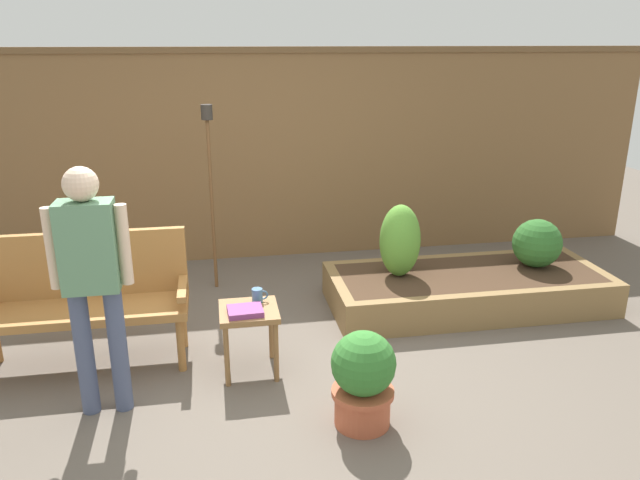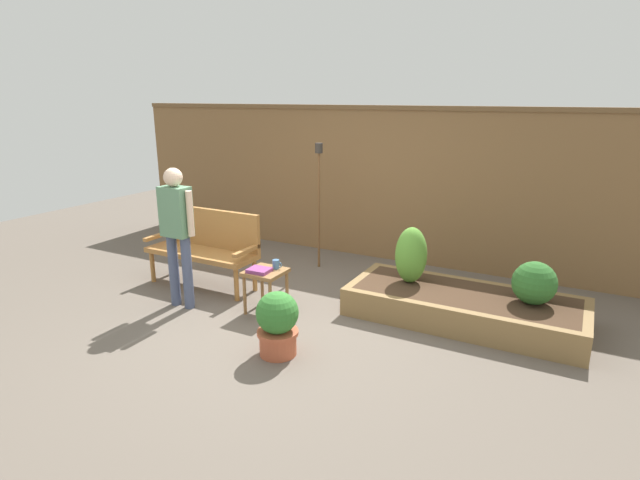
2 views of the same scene
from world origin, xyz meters
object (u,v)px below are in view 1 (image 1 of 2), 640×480
object	(u,v)px
potted_boxwood	(363,377)
shrub_near_bench	(400,241)
side_table	(249,320)
book_on_table	(245,311)
shrub_far_corner	(537,243)
cup_on_table	(258,295)
person_by_bench	(92,272)
garden_bench	(83,290)
tiki_torch	(210,165)

from	to	relation	value
potted_boxwood	shrub_near_bench	distance (m)	1.77
side_table	book_on_table	xyz separation A→B (m)	(-0.03, -0.07, 0.10)
side_table	shrub_far_corner	xyz separation A→B (m)	(2.60, 0.86, 0.12)
cup_on_table	book_on_table	bearing A→B (deg)	-119.24
shrub_far_corner	side_table	bearing A→B (deg)	-161.71
shrub_near_bench	shrub_far_corner	xyz separation A→B (m)	(1.26, -0.00, -0.10)
cup_on_table	potted_boxwood	xyz separation A→B (m)	(0.55, -0.84, -0.21)
side_table	potted_boxwood	xyz separation A→B (m)	(0.63, -0.74, -0.08)
shrub_near_bench	book_on_table	bearing A→B (deg)	-145.59
side_table	book_on_table	bearing A→B (deg)	-109.97
side_table	shrub_near_bench	xyz separation A→B (m)	(1.33, 0.86, 0.21)
person_by_bench	side_table	bearing A→B (deg)	18.69
garden_bench	side_table	world-z (taller)	garden_bench
side_table	shrub_far_corner	world-z (taller)	shrub_far_corner
book_on_table	potted_boxwood	bearing A→B (deg)	-48.70
side_table	garden_bench	bearing A→B (deg)	161.85
book_on_table	shrub_near_bench	world-z (taller)	shrub_near_bench
shrub_near_bench	potted_boxwood	bearing A→B (deg)	-113.93
shrub_near_bench	side_table	bearing A→B (deg)	-147.23
tiki_torch	potted_boxwood	bearing A→B (deg)	-70.30
cup_on_table	book_on_table	distance (m)	0.20
book_on_table	tiki_torch	bearing A→B (deg)	93.16
side_table	cup_on_table	size ratio (longest dim) A/B	4.18
book_on_table	shrub_far_corner	world-z (taller)	shrub_far_corner
book_on_table	garden_bench	bearing A→B (deg)	154.89
cup_on_table	shrub_near_bench	xyz separation A→B (m)	(1.26, 0.76, 0.08)
potted_boxwood	tiki_torch	bearing A→B (deg)	109.70
shrub_far_corner	shrub_near_bench	bearing A→B (deg)	180.00
garden_bench	cup_on_table	size ratio (longest dim) A/B	12.54
cup_on_table	tiki_torch	bearing A→B (deg)	100.78
garden_bench	book_on_table	world-z (taller)	garden_bench
book_on_table	shrub_far_corner	distance (m)	2.79
shrub_near_bench	person_by_bench	size ratio (longest dim) A/B	0.40
book_on_table	tiki_torch	world-z (taller)	tiki_torch
potted_boxwood	shrub_far_corner	world-z (taller)	shrub_far_corner
potted_boxwood	tiki_torch	xyz separation A→B (m)	(-0.84, 2.35, 0.84)
shrub_near_bench	tiki_torch	distance (m)	1.81
book_on_table	potted_boxwood	size ratio (longest dim) A/B	0.38
shrub_near_bench	tiki_torch	xyz separation A→B (m)	(-1.55, 0.75, 0.55)
garden_bench	potted_boxwood	size ratio (longest dim) A/B	2.38
garden_bench	shrub_far_corner	world-z (taller)	garden_bench
side_table	cup_on_table	bearing A→B (deg)	55.02
cup_on_table	potted_boxwood	distance (m)	1.03
cup_on_table	person_by_bench	bearing A→B (deg)	-157.34
tiki_torch	book_on_table	bearing A→B (deg)	-83.63
side_table	person_by_bench	bearing A→B (deg)	-161.31
book_on_table	shrub_near_bench	bearing A→B (deg)	31.20
cup_on_table	shrub_near_bench	bearing A→B (deg)	30.91
side_table	person_by_bench	world-z (taller)	person_by_bench
cup_on_table	shrub_far_corner	bearing A→B (deg)	16.66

